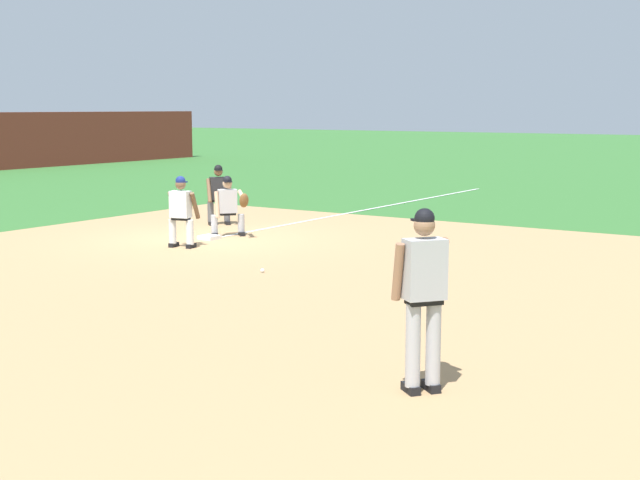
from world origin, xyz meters
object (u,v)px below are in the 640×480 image
object	(u,v)px
baseball	(262,271)
first_baseman	(229,204)
umpire	(219,192)
baserunner	(181,209)
pitcher	(424,288)
first_base_bag	(209,237)

from	to	relation	value
baseball	first_baseman	size ratio (longest dim) A/B	0.06
baseball	first_baseman	xyz separation A→B (m)	(3.06, 3.23, 0.69)
baseball	umpire	xyz separation A→B (m)	(4.45, 4.69, 0.76)
baseball	baserunner	xyz separation A→B (m)	(1.30, 3.04, 0.76)
pitcher	baserunner	distance (m)	10.02
first_base_bag	umpire	xyz separation A→B (m)	(1.98, 1.38, 0.75)
baseball	pitcher	distance (m)	6.88
first_base_bag	pitcher	size ratio (longest dim) A/B	0.20
first_base_bag	umpire	size ratio (longest dim) A/B	0.26
first_base_bag	baseball	world-z (taller)	first_base_bag
pitcher	first_baseman	bearing A→B (deg)	49.11
pitcher	baserunner	size ratio (longest dim) A/B	1.27
pitcher	first_baseman	xyz separation A→B (m)	(7.36, 8.50, -0.33)
baserunner	pitcher	bearing A→B (deg)	-123.99
baserunner	first_base_bag	bearing A→B (deg)	13.24
first_base_bag	first_baseman	distance (m)	0.90
pitcher	baserunner	xyz separation A→B (m)	(5.60, 8.31, -0.27)
pitcher	baserunner	world-z (taller)	pitcher
first_base_bag	first_baseman	xyz separation A→B (m)	(0.58, -0.08, 0.69)
umpire	pitcher	bearing A→B (deg)	-131.32
first_baseman	baserunner	xyz separation A→B (m)	(-1.76, -0.20, 0.06)
first_baseman	umpire	distance (m)	2.02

